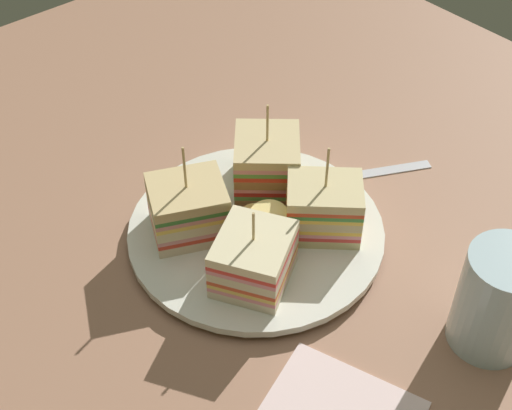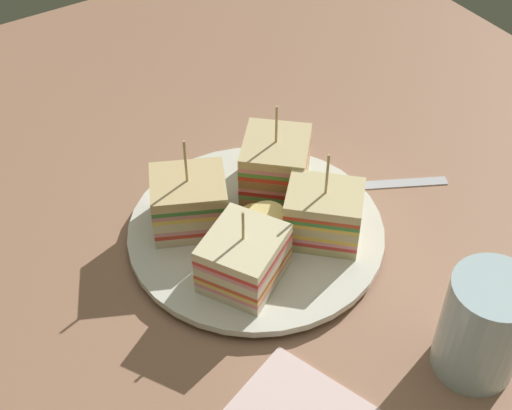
{
  "view_description": "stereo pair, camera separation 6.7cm",
  "coord_description": "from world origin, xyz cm",
  "px_view_note": "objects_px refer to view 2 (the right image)",
  "views": [
    {
      "loc": [
        -36.76,
        31.44,
        50.47
      ],
      "look_at": [
        0.0,
        0.0,
        4.38
      ],
      "focal_mm": 50.89,
      "sensor_mm": 36.0,
      "label": 1
    },
    {
      "loc": [
        -40.74,
        26.08,
        50.47
      ],
      "look_at": [
        0.0,
        0.0,
        4.38
      ],
      "focal_mm": 50.89,
      "sensor_mm": 36.0,
      "label": 2
    }
  ],
  "objects_px": {
    "plate": "(256,232)",
    "spoon": "(337,185)",
    "sandwich_wedge_3": "(244,258)",
    "chip_pile": "(269,226)",
    "sandwich_wedge_2": "(190,202)",
    "drinking_glass": "(481,332)",
    "sandwich_wedge_0": "(323,214)",
    "sandwich_wedge_1": "(275,165)"
  },
  "relations": [
    {
      "from": "chip_pile",
      "to": "drinking_glass",
      "type": "distance_m",
      "value": 0.21
    },
    {
      "from": "sandwich_wedge_3",
      "to": "drinking_glass",
      "type": "height_order",
      "value": "drinking_glass"
    },
    {
      "from": "plate",
      "to": "sandwich_wedge_2",
      "type": "relative_size",
      "value": 2.44
    },
    {
      "from": "sandwich_wedge_0",
      "to": "chip_pile",
      "type": "distance_m",
      "value": 0.05
    },
    {
      "from": "chip_pile",
      "to": "sandwich_wedge_2",
      "type": "bearing_deg",
      "value": 44.16
    },
    {
      "from": "plate",
      "to": "sandwich_wedge_2",
      "type": "xyz_separation_m",
      "value": [
        0.04,
        0.05,
        0.03
      ]
    },
    {
      "from": "plate",
      "to": "drinking_glass",
      "type": "bearing_deg",
      "value": -161.36
    },
    {
      "from": "sandwich_wedge_2",
      "to": "sandwich_wedge_0",
      "type": "bearing_deg",
      "value": -14.67
    },
    {
      "from": "sandwich_wedge_2",
      "to": "drinking_glass",
      "type": "xyz_separation_m",
      "value": [
        -0.25,
        -0.12,
        0.0
      ]
    },
    {
      "from": "plate",
      "to": "sandwich_wedge_0",
      "type": "distance_m",
      "value": 0.07
    },
    {
      "from": "drinking_glass",
      "to": "sandwich_wedge_0",
      "type": "bearing_deg",
      "value": 8.34
    },
    {
      "from": "spoon",
      "to": "sandwich_wedge_1",
      "type": "bearing_deg",
      "value": 5.89
    },
    {
      "from": "chip_pile",
      "to": "drinking_glass",
      "type": "relative_size",
      "value": 0.8
    },
    {
      "from": "sandwich_wedge_1",
      "to": "sandwich_wedge_2",
      "type": "height_order",
      "value": "sandwich_wedge_2"
    },
    {
      "from": "sandwich_wedge_2",
      "to": "sandwich_wedge_3",
      "type": "bearing_deg",
      "value": -60.31
    },
    {
      "from": "spoon",
      "to": "sandwich_wedge_3",
      "type": "bearing_deg",
      "value": 49.47
    },
    {
      "from": "sandwich_wedge_0",
      "to": "sandwich_wedge_2",
      "type": "xyz_separation_m",
      "value": [
        0.08,
        0.1,
        0.0
      ]
    },
    {
      "from": "sandwich_wedge_1",
      "to": "chip_pile",
      "type": "height_order",
      "value": "sandwich_wedge_1"
    },
    {
      "from": "plate",
      "to": "spoon",
      "type": "bearing_deg",
      "value": -81.97
    },
    {
      "from": "plate",
      "to": "spoon",
      "type": "xyz_separation_m",
      "value": [
        0.02,
        -0.11,
        -0.0
      ]
    },
    {
      "from": "sandwich_wedge_1",
      "to": "sandwich_wedge_2",
      "type": "distance_m",
      "value": 0.1
    },
    {
      "from": "sandwich_wedge_1",
      "to": "drinking_glass",
      "type": "distance_m",
      "value": 0.26
    },
    {
      "from": "plate",
      "to": "sandwich_wedge_1",
      "type": "height_order",
      "value": "sandwich_wedge_1"
    },
    {
      "from": "sandwich_wedge_1",
      "to": "sandwich_wedge_3",
      "type": "distance_m",
      "value": 0.12
    },
    {
      "from": "sandwich_wedge_3",
      "to": "chip_pile",
      "type": "distance_m",
      "value": 0.06
    },
    {
      "from": "sandwich_wedge_2",
      "to": "drinking_glass",
      "type": "bearing_deg",
      "value": -39.29
    },
    {
      "from": "sandwich_wedge_3",
      "to": "spoon",
      "type": "relative_size",
      "value": 0.62
    },
    {
      "from": "plate",
      "to": "sandwich_wedge_0",
      "type": "relative_size",
      "value": 2.5
    },
    {
      "from": "sandwich_wedge_3",
      "to": "spoon",
      "type": "height_order",
      "value": "sandwich_wedge_3"
    },
    {
      "from": "plate",
      "to": "chip_pile",
      "type": "height_order",
      "value": "chip_pile"
    },
    {
      "from": "sandwich_wedge_0",
      "to": "sandwich_wedge_3",
      "type": "bearing_deg",
      "value": 46.42
    },
    {
      "from": "chip_pile",
      "to": "spoon",
      "type": "relative_size",
      "value": 0.53
    },
    {
      "from": "chip_pile",
      "to": "spoon",
      "type": "distance_m",
      "value": 0.11
    },
    {
      "from": "sandwich_wedge_1",
      "to": "chip_pile",
      "type": "bearing_deg",
      "value": 3.36
    },
    {
      "from": "sandwich_wedge_2",
      "to": "plate",
      "type": "bearing_deg",
      "value": -13.45
    },
    {
      "from": "sandwich_wedge_2",
      "to": "spoon",
      "type": "xyz_separation_m",
      "value": [
        -0.02,
        -0.16,
        -0.04
      ]
    },
    {
      "from": "sandwich_wedge_3",
      "to": "drinking_glass",
      "type": "bearing_deg",
      "value": -86.71
    },
    {
      "from": "drinking_glass",
      "to": "plate",
      "type": "bearing_deg",
      "value": 18.64
    },
    {
      "from": "plate",
      "to": "chip_pile",
      "type": "distance_m",
      "value": 0.03
    },
    {
      "from": "sandwich_wedge_3",
      "to": "spoon",
      "type": "distance_m",
      "value": 0.17
    },
    {
      "from": "drinking_glass",
      "to": "spoon",
      "type": "bearing_deg",
      "value": -9.15
    },
    {
      "from": "spoon",
      "to": "drinking_glass",
      "type": "distance_m",
      "value": 0.24
    }
  ]
}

